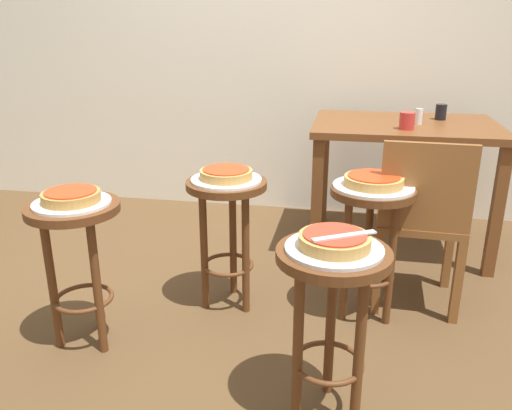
{
  "coord_description": "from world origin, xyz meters",
  "views": [
    {
      "loc": [
        0.53,
        -2.11,
        1.33
      ],
      "look_at": [
        0.15,
        -0.0,
        0.58
      ],
      "focal_mm": 36.44,
      "sensor_mm": 36.0,
      "label": 1
    }
  ],
  "objects_px": {
    "condiment_shaker": "(419,116)",
    "cup_near_edge": "(407,121)",
    "pizza_foreground": "(334,240)",
    "cup_far_edge": "(441,112)",
    "serving_plate_foreground": "(334,249)",
    "pizza_leftside": "(226,174)",
    "serving_plate_middle": "(72,203)",
    "pizza_middle": "(71,196)",
    "stool_middle": "(77,242)",
    "pizza_server_knife": "(344,236)",
    "stool_leftside": "(227,214)",
    "wooden_chair": "(421,218)",
    "serving_plate_rear": "(373,186)",
    "dining_table": "(404,142)",
    "serving_plate_leftside": "(226,180)",
    "stool_foreground": "(331,296)",
    "stool_rear": "(370,223)",
    "pizza_rear": "(374,180)"
  },
  "relations": [
    {
      "from": "pizza_leftside",
      "to": "pizza_server_knife",
      "type": "bearing_deg",
      "value": -52.22
    },
    {
      "from": "pizza_foreground",
      "to": "stool_rear",
      "type": "distance_m",
      "value": 0.75
    },
    {
      "from": "cup_far_edge",
      "to": "wooden_chair",
      "type": "xyz_separation_m",
      "value": [
        -0.18,
        -0.9,
        -0.36
      ]
    },
    {
      "from": "pizza_foreground",
      "to": "dining_table",
      "type": "distance_m",
      "value": 1.63
    },
    {
      "from": "stool_foreground",
      "to": "cup_near_edge",
      "type": "xyz_separation_m",
      "value": [
        0.33,
        1.39,
        0.35
      ]
    },
    {
      "from": "condiment_shaker",
      "to": "cup_near_edge",
      "type": "bearing_deg",
      "value": -115.93
    },
    {
      "from": "stool_middle",
      "to": "serving_plate_rear",
      "type": "relative_size",
      "value": 1.79
    },
    {
      "from": "serving_plate_middle",
      "to": "condiment_shaker",
      "type": "xyz_separation_m",
      "value": [
        1.47,
        1.29,
        0.18
      ]
    },
    {
      "from": "pizza_middle",
      "to": "cup_near_edge",
      "type": "distance_m",
      "value": 1.8
    },
    {
      "from": "cup_near_edge",
      "to": "stool_middle",
      "type": "bearing_deg",
      "value": -140.96
    },
    {
      "from": "serving_plate_rear",
      "to": "dining_table",
      "type": "bearing_deg",
      "value": 77.15
    },
    {
      "from": "wooden_chair",
      "to": "serving_plate_middle",
      "type": "bearing_deg",
      "value": -158.22
    },
    {
      "from": "stool_middle",
      "to": "stool_leftside",
      "type": "bearing_deg",
      "value": 38.88
    },
    {
      "from": "pizza_leftside",
      "to": "stool_rear",
      "type": "xyz_separation_m",
      "value": [
        0.67,
        0.01,
        -0.2
      ]
    },
    {
      "from": "serving_plate_rear",
      "to": "pizza_middle",
      "type": "bearing_deg",
      "value": -159.66
    },
    {
      "from": "serving_plate_middle",
      "to": "pizza_server_knife",
      "type": "xyz_separation_m",
      "value": [
        1.09,
        -0.28,
        0.06
      ]
    },
    {
      "from": "serving_plate_foreground",
      "to": "pizza_leftside",
      "type": "relative_size",
      "value": 1.31
    },
    {
      "from": "pizza_server_knife",
      "to": "condiment_shaker",
      "type": "bearing_deg",
      "value": 46.71
    },
    {
      "from": "serving_plate_leftside",
      "to": "cup_near_edge",
      "type": "relative_size",
      "value": 3.51
    },
    {
      "from": "pizza_foreground",
      "to": "wooden_chair",
      "type": "relative_size",
      "value": 0.27
    },
    {
      "from": "serving_plate_rear",
      "to": "cup_far_edge",
      "type": "xyz_separation_m",
      "value": [
        0.41,
        1.03,
        0.18
      ]
    },
    {
      "from": "pizza_leftside",
      "to": "serving_plate_foreground",
      "type": "bearing_deg",
      "value": -52.98
    },
    {
      "from": "serving_plate_rear",
      "to": "pizza_rear",
      "type": "height_order",
      "value": "pizza_rear"
    },
    {
      "from": "pizza_foreground",
      "to": "cup_far_edge",
      "type": "distance_m",
      "value": 1.83
    },
    {
      "from": "serving_plate_foreground",
      "to": "pizza_middle",
      "type": "height_order",
      "value": "pizza_middle"
    },
    {
      "from": "serving_plate_middle",
      "to": "serving_plate_rear",
      "type": "bearing_deg",
      "value": 20.34
    },
    {
      "from": "stool_rear",
      "to": "serving_plate_rear",
      "type": "xyz_separation_m",
      "value": [
        0.0,
        0.0,
        0.17
      ]
    },
    {
      "from": "stool_foreground",
      "to": "pizza_foreground",
      "type": "bearing_deg",
      "value": 90.0
    },
    {
      "from": "serving_plate_middle",
      "to": "pizza_middle",
      "type": "relative_size",
      "value": 1.34
    },
    {
      "from": "stool_middle",
      "to": "serving_plate_leftside",
      "type": "bearing_deg",
      "value": 38.88
    },
    {
      "from": "stool_middle",
      "to": "stool_leftside",
      "type": "height_order",
      "value": "same"
    },
    {
      "from": "stool_middle",
      "to": "pizza_server_knife",
      "type": "height_order",
      "value": "pizza_server_knife"
    },
    {
      "from": "serving_plate_rear",
      "to": "condiment_shaker",
      "type": "distance_m",
      "value": 0.91
    },
    {
      "from": "cup_far_edge",
      "to": "serving_plate_leftside",
      "type": "bearing_deg",
      "value": -136.12
    },
    {
      "from": "cup_near_edge",
      "to": "stool_foreground",
      "type": "bearing_deg",
      "value": -103.42
    },
    {
      "from": "serving_plate_leftside",
      "to": "pizza_rear",
      "type": "relative_size",
      "value": 1.26
    },
    {
      "from": "stool_leftside",
      "to": "serving_plate_leftside",
      "type": "relative_size",
      "value": 1.95
    },
    {
      "from": "stool_rear",
      "to": "cup_near_edge",
      "type": "xyz_separation_m",
      "value": [
        0.19,
        0.68,
        0.35
      ]
    },
    {
      "from": "pizza_middle",
      "to": "pizza_server_knife",
      "type": "bearing_deg",
      "value": -14.47
    },
    {
      "from": "cup_far_edge",
      "to": "condiment_shaker",
      "type": "height_order",
      "value": "cup_far_edge"
    },
    {
      "from": "wooden_chair",
      "to": "dining_table",
      "type": "bearing_deg",
      "value": 92.58
    },
    {
      "from": "pizza_leftside",
      "to": "serving_plate_rear",
      "type": "relative_size",
      "value": 0.68
    },
    {
      "from": "serving_plate_foreground",
      "to": "pizza_leftside",
      "type": "xyz_separation_m",
      "value": [
        -0.52,
        0.69,
        0.03
      ]
    },
    {
      "from": "pizza_foreground",
      "to": "stool_leftside",
      "type": "height_order",
      "value": "pizza_foreground"
    },
    {
      "from": "serving_plate_foreground",
      "to": "stool_middle",
      "type": "height_order",
      "value": "serving_plate_foreground"
    },
    {
      "from": "pizza_leftside",
      "to": "serving_plate_rear",
      "type": "height_order",
      "value": "pizza_leftside"
    },
    {
      "from": "dining_table",
      "to": "cup_far_edge",
      "type": "bearing_deg",
      "value": 33.16
    },
    {
      "from": "stool_foreground",
      "to": "dining_table",
      "type": "bearing_deg",
      "value": 77.74
    },
    {
      "from": "serving_plate_rear",
      "to": "pizza_server_knife",
      "type": "relative_size",
      "value": 1.63
    },
    {
      "from": "serving_plate_foreground",
      "to": "serving_plate_rear",
      "type": "height_order",
      "value": "same"
    }
  ]
}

